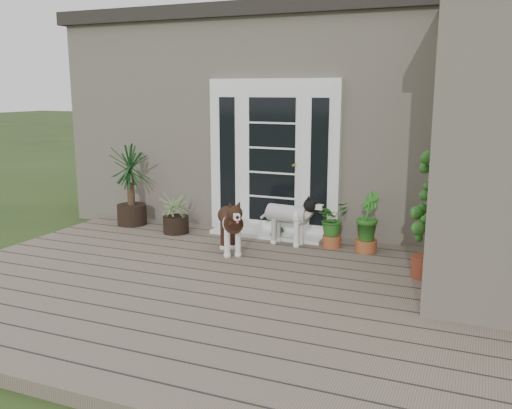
% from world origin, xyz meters
% --- Properties ---
extents(deck, '(6.20, 4.60, 0.12)m').
position_xyz_m(deck, '(0.00, 0.40, 0.06)').
color(deck, '#6B5B4C').
rests_on(deck, ground).
extents(house_main, '(7.40, 4.00, 3.10)m').
position_xyz_m(house_main, '(0.00, 4.65, 1.55)').
color(house_main, '#665E54').
rests_on(house_main, ground).
extents(roof_main, '(7.60, 4.20, 0.20)m').
position_xyz_m(roof_main, '(0.00, 4.65, 3.20)').
color(roof_main, '#2D2826').
rests_on(roof_main, house_main).
extents(door_unit, '(1.90, 0.14, 2.15)m').
position_xyz_m(door_unit, '(-0.20, 2.60, 1.19)').
color(door_unit, white).
rests_on(door_unit, deck).
extents(door_step, '(1.60, 0.40, 0.05)m').
position_xyz_m(door_step, '(-0.20, 2.40, 0.14)').
color(door_step, white).
rests_on(door_step, deck).
extents(brindle_dog, '(0.69, 0.80, 0.63)m').
position_xyz_m(brindle_dog, '(-0.32, 1.45, 0.43)').
color(brindle_dog, '#3C2116').
rests_on(brindle_dog, deck).
extents(white_dog, '(0.76, 0.39, 0.61)m').
position_xyz_m(white_dog, '(0.20, 2.10, 0.42)').
color(white_dog, white).
rests_on(white_dog, deck).
extents(spider_plant, '(0.66, 0.66, 0.65)m').
position_xyz_m(spider_plant, '(-1.46, 2.05, 0.44)').
color(spider_plant, '#9FB56F').
rests_on(spider_plant, deck).
extents(yucca, '(1.09, 1.09, 1.21)m').
position_xyz_m(yucca, '(-2.34, 2.24, 0.72)').
color(yucca, black).
rests_on(yucca, deck).
extents(herb_a, '(0.56, 0.56, 0.52)m').
position_xyz_m(herb_a, '(0.78, 2.20, 0.38)').
color(herb_a, '#255217').
rests_on(herb_a, deck).
extents(herb_b, '(0.44, 0.44, 0.56)m').
position_xyz_m(herb_b, '(1.23, 2.16, 0.40)').
color(herb_b, '#1C621E').
rests_on(herb_b, deck).
extents(herb_c, '(0.50, 0.50, 0.61)m').
position_xyz_m(herb_c, '(2.21, 2.40, 0.42)').
color(herb_c, '#184F16').
rests_on(herb_c, deck).
extents(sapling, '(0.62, 0.62, 1.67)m').
position_xyz_m(sapling, '(2.02, 1.45, 0.95)').
color(sapling, '#185117').
rests_on(sapling, deck).
extents(clog_left, '(0.25, 0.30, 0.08)m').
position_xyz_m(clog_left, '(-0.06, 2.39, 0.16)').
color(clog_left, '#163716').
rests_on(clog_left, deck).
extents(clog_right, '(0.18, 0.34, 0.10)m').
position_xyz_m(clog_right, '(-0.06, 2.40, 0.17)').
color(clog_right, '#163820').
rests_on(clog_right, deck).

